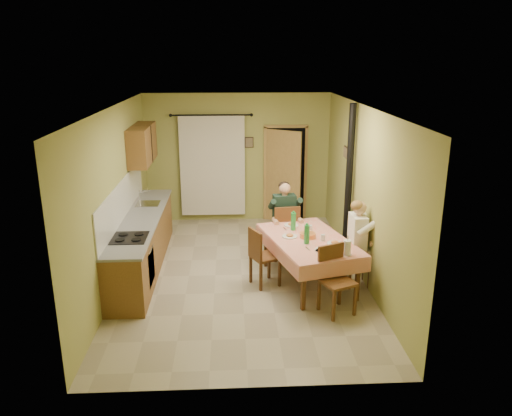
{
  "coord_description": "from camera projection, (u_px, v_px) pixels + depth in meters",
  "views": [
    {
      "loc": [
        -0.16,
        -7.74,
        3.58
      ],
      "look_at": [
        0.25,
        0.1,
        1.15
      ],
      "focal_mm": 35.0,
      "sensor_mm": 36.0,
      "label": 1
    }
  ],
  "objects": [
    {
      "name": "man_right",
      "position": [
        360.0,
        233.0,
        7.85
      ],
      "size": [
        0.47,
        0.59,
        1.39
      ],
      "rotation": [
        0.0,
        0.0,
        1.6
      ],
      "color": "white",
      "rests_on": "chair_right"
    },
    {
      "name": "dining_table",
      "position": [
        308.0,
        261.0,
        8.07
      ],
      "size": [
        1.61,
        2.16,
        0.76
      ],
      "rotation": [
        0.0,
        0.0,
        0.26
      ],
      "color": "#E98D7A",
      "rests_on": "ground"
    },
    {
      "name": "doorway",
      "position": [
        284.0,
        175.0,
        10.93
      ],
      "size": [
        0.96,
        0.5,
        2.15
      ],
      "color": "black",
      "rests_on": "ground"
    },
    {
      "name": "picture_back",
      "position": [
        249.0,
        142.0,
        10.78
      ],
      "size": [
        0.19,
        0.03,
        0.23
      ],
      "primitive_type": "cube",
      "color": "black",
      "rests_on": "room_shell"
    },
    {
      "name": "chair_right",
      "position": [
        358.0,
        268.0,
        8.02
      ],
      "size": [
        0.38,
        0.38,
        0.93
      ],
      "rotation": [
        0.0,
        0.0,
        1.6
      ],
      "color": "#583318",
      "rests_on": "ground"
    },
    {
      "name": "picture_right",
      "position": [
        346.0,
        153.0,
        9.15
      ],
      "size": [
        0.03,
        0.31,
        0.21
      ],
      "primitive_type": "cube",
      "color": "brown",
      "rests_on": "room_shell"
    },
    {
      "name": "kitchen_run",
      "position": [
        142.0,
        242.0,
        8.61
      ],
      "size": [
        0.64,
        3.64,
        1.56
      ],
      "color": "brown",
      "rests_on": "ground"
    },
    {
      "name": "room_shell",
      "position": [
        241.0,
        170.0,
        7.92
      ],
      "size": [
        4.04,
        6.04,
        2.82
      ],
      "color": "#A1A253",
      "rests_on": "ground"
    },
    {
      "name": "floor",
      "position": [
        242.0,
        275.0,
        8.46
      ],
      "size": [
        4.0,
        6.0,
        0.01
      ],
      "primitive_type": "cube",
      "color": "tan",
      "rests_on": "ground"
    },
    {
      "name": "tableware",
      "position": [
        313.0,
        237.0,
        7.85
      ],
      "size": [
        0.93,
        1.53,
        0.33
      ],
      "color": "white",
      "rests_on": "dining_table"
    },
    {
      "name": "chair_near",
      "position": [
        336.0,
        294.0,
        7.15
      ],
      "size": [
        0.56,
        0.56,
        0.99
      ],
      "rotation": [
        0.0,
        0.0,
        3.56
      ],
      "color": "#583318",
      "rests_on": "ground"
    },
    {
      "name": "chair_far",
      "position": [
        284.0,
        242.0,
        9.09
      ],
      "size": [
        0.51,
        0.51,
        1.02
      ],
      "rotation": [
        0.0,
        0.0,
        0.13
      ],
      "color": "#583318",
      "rests_on": "ground"
    },
    {
      "name": "upper_cabinets",
      "position": [
        142.0,
        144.0,
        9.41
      ],
      "size": [
        0.35,
        1.4,
        0.7
      ],
      "primitive_type": "cube",
      "color": "brown",
      "rests_on": "room_shell"
    },
    {
      "name": "stove_flue",
      "position": [
        348.0,
        205.0,
        8.82
      ],
      "size": [
        0.24,
        0.24,
        2.8
      ],
      "color": "black",
      "rests_on": "ground"
    },
    {
      "name": "chair_left",
      "position": [
        264.0,
        268.0,
        8.02
      ],
      "size": [
        0.54,
        0.54,
        0.96
      ],
      "rotation": [
        0.0,
        0.0,
        -1.13
      ],
      "color": "#583318",
      "rests_on": "ground"
    },
    {
      "name": "man_far",
      "position": [
        285.0,
        212.0,
        8.93
      ],
      "size": [
        0.61,
        0.51,
        1.39
      ],
      "rotation": [
        0.0,
        0.0,
        0.13
      ],
      "color": "#192D23",
      "rests_on": "chair_far"
    },
    {
      "name": "curtain",
      "position": [
        213.0,
        166.0,
        10.82
      ],
      "size": [
        1.7,
        0.07,
        2.22
      ],
      "color": "black",
      "rests_on": "ground"
    }
  ]
}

